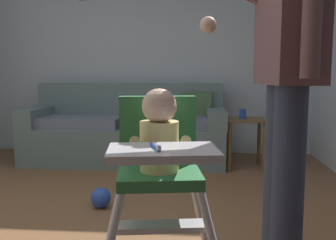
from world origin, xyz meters
TOP-DOWN VIEW (x-y plane):
  - wall_far at (0.00, 2.63)m, footprint 4.82×0.06m
  - couch at (-0.16, 2.11)m, footprint 2.20×0.86m
  - high_chair at (0.47, -0.43)m, footprint 0.69×0.79m
  - adult_standing at (1.02, -0.37)m, footprint 0.55×0.50m
  - toy_ball at (-0.07, 0.58)m, footprint 0.15×0.15m
  - side_table at (1.13, 1.85)m, footprint 0.40×0.40m
  - sippy_cup at (1.09, 1.85)m, footprint 0.07×0.07m

SIDE VIEW (x-z plane):
  - toy_ball at x=-0.07m, z-range 0.00..0.15m
  - couch at x=-0.16m, z-range -0.10..0.76m
  - side_table at x=1.13m, z-range 0.12..0.64m
  - sippy_cup at x=1.09m, z-range 0.52..0.62m
  - high_chair at x=0.47m, z-range 0.17..1.10m
  - adult_standing at x=1.02m, z-range 0.12..1.82m
  - wall_far at x=0.00m, z-range 0.00..2.72m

